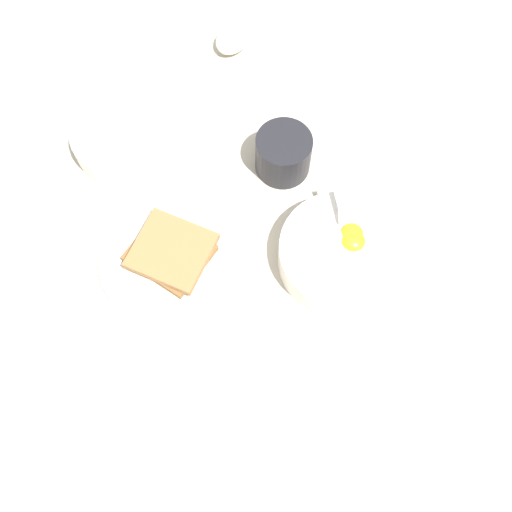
{
  "coord_description": "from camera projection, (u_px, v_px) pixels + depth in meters",
  "views": [
    {
      "loc": [
        -0.06,
        -0.54,
        0.76
      ],
      "look_at": [
        -0.03,
        -0.23,
        0.02
      ],
      "focal_mm": 42.0,
      "sensor_mm": 36.0,
      "label": 1
    }
  ],
  "objects": [
    {
      "name": "congee_bowl",
      "position": [
        125.0,
        136.0,
        0.87
      ],
      "size": [
        0.15,
        0.15,
        0.04
      ],
      "color": "white",
      "rests_on": "ground_plane"
    },
    {
      "name": "soup_spoon",
      "position": [
        238.0,
        32.0,
        0.96
      ],
      "size": [
        0.13,
        0.16,
        0.03
      ],
      "color": "white",
      "rests_on": "ground_plane"
    },
    {
      "name": "egg_bowl",
      "position": [
        342.0,
        254.0,
        0.8
      ],
      "size": [
        0.17,
        0.17,
        0.08
      ],
      "color": "white",
      "rests_on": "ground_plane"
    },
    {
      "name": "toast_sandwich",
      "position": [
        171.0,
        252.0,
        0.79
      ],
      "size": [
        0.13,
        0.13,
        0.02
      ],
      "color": "brown",
      "rests_on": "toast_plate"
    },
    {
      "name": "toast_plate",
      "position": [
        172.0,
        259.0,
        0.81
      ],
      "size": [
        0.2,
        0.2,
        0.02
      ],
      "color": "white",
      "rests_on": "ground_plane"
    },
    {
      "name": "drinking_cup",
      "position": [
        283.0,
        153.0,
        0.85
      ],
      "size": [
        0.08,
        0.08,
        0.07
      ],
      "color": "black",
      "rests_on": "ground_plane"
    },
    {
      "name": "ground_plane",
      "position": [
        265.0,
        121.0,
        0.91
      ],
      "size": [
        3.0,
        3.0,
        0.0
      ],
      "primitive_type": "plane",
      "color": "beige"
    }
  ]
}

